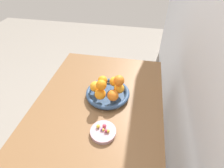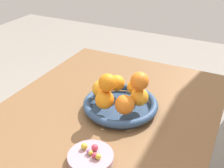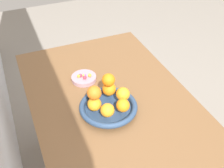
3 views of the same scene
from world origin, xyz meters
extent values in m
cube|color=brown|center=(0.00, 0.00, 0.72)|extent=(1.10, 0.76, 0.04)
cylinder|color=brown|center=(0.49, -0.32, 0.35)|extent=(0.05, 0.05, 0.70)
cylinder|color=brown|center=(0.49, 0.32, 0.35)|extent=(0.05, 0.05, 0.70)
cylinder|color=navy|center=(-0.10, 0.04, 0.75)|extent=(0.22, 0.22, 0.01)
torus|color=navy|center=(-0.10, 0.04, 0.77)|extent=(0.27, 0.27, 0.03)
cylinder|color=#B28C99|center=(0.17, 0.08, 0.75)|extent=(0.13, 0.13, 0.02)
sphere|color=orange|center=(-0.09, -0.03, 0.81)|extent=(0.06, 0.06, 0.06)
sphere|color=orange|center=(-0.03, 0.01, 0.81)|extent=(0.06, 0.06, 0.06)
sphere|color=orange|center=(-0.04, 0.09, 0.81)|extent=(0.07, 0.07, 0.07)
sphere|color=orange|center=(-0.10, 0.11, 0.81)|extent=(0.06, 0.06, 0.06)
sphere|color=orange|center=(-0.16, 0.07, 0.81)|extent=(0.06, 0.06, 0.06)
sphere|color=orange|center=(-0.16, 0.00, 0.81)|extent=(0.06, 0.06, 0.06)
sphere|color=orange|center=(-0.04, 0.02, 0.88)|extent=(0.06, 0.06, 0.06)
sphere|color=orange|center=(-0.10, 0.11, 0.87)|extent=(0.06, 0.06, 0.06)
sphere|color=gold|center=(0.17, 0.10, 0.77)|extent=(0.02, 0.02, 0.02)
sphere|color=gold|center=(0.15, 0.05, 0.77)|extent=(0.02, 0.02, 0.02)
sphere|color=#C6384C|center=(0.17, 0.09, 0.77)|extent=(0.02, 0.02, 0.02)
sphere|color=#C6384C|center=(0.15, 0.08, 0.77)|extent=(0.02, 0.02, 0.02)
sphere|color=#8C4C99|center=(0.17, 0.07, 0.77)|extent=(0.01, 0.01, 0.01)
sphere|color=gold|center=(0.17, 0.08, 0.77)|extent=(0.01, 0.01, 0.01)
camera|label=1|loc=(0.66, 0.21, 1.51)|focal=28.00mm
camera|label=2|loc=(0.67, 0.39, 1.32)|focal=45.00mm
camera|label=3|loc=(-0.97, 0.39, 1.65)|focal=45.00mm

